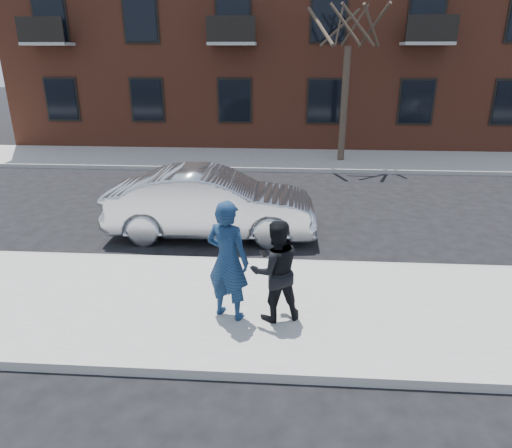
# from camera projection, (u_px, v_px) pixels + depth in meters

# --- Properties ---
(ground) EXTENTS (100.00, 100.00, 0.00)m
(ground) POSITION_uv_depth(u_px,v_px,m) (150.00, 301.00, 8.12)
(ground) COLOR black
(ground) RESTS_ON ground
(near_sidewalk) EXTENTS (50.00, 3.50, 0.15)m
(near_sidewalk) POSITION_uv_depth(u_px,v_px,m) (145.00, 305.00, 7.86)
(near_sidewalk) COLOR gray
(near_sidewalk) RESTS_ON ground
(near_curb) EXTENTS (50.00, 0.10, 0.15)m
(near_curb) POSITION_uv_depth(u_px,v_px,m) (171.00, 260.00, 9.53)
(near_curb) COLOR #999691
(near_curb) RESTS_ON ground
(far_sidewalk) EXTENTS (50.00, 3.50, 0.15)m
(far_sidewalk) POSITION_uv_depth(u_px,v_px,m) (228.00, 159.00, 18.58)
(far_sidewalk) COLOR gray
(far_sidewalk) RESTS_ON ground
(far_curb) EXTENTS (50.00, 0.10, 0.15)m
(far_curb) POSITION_uv_depth(u_px,v_px,m) (222.00, 169.00, 16.90)
(far_curb) COLOR #999691
(far_curb) RESTS_ON ground
(apartment_building) EXTENTS (24.30, 10.30, 12.30)m
(apartment_building) POSITION_uv_depth(u_px,v_px,m) (283.00, 9.00, 22.60)
(apartment_building) COLOR brown
(apartment_building) RESTS_ON ground
(street_tree) EXTENTS (3.60, 3.60, 6.80)m
(street_tree) POSITION_uv_depth(u_px,v_px,m) (350.00, 10.00, 16.13)
(street_tree) COLOR #3B2A23
(street_tree) RESTS_ON far_sidewalk
(silver_sedan) EXTENTS (4.90, 1.79, 1.61)m
(silver_sedan) POSITION_uv_depth(u_px,v_px,m) (212.00, 203.00, 10.78)
(silver_sedan) COLOR #B7BABF
(silver_sedan) RESTS_ON ground
(man_hoodie) EXTENTS (0.84, 0.70, 1.96)m
(man_hoodie) POSITION_uv_depth(u_px,v_px,m) (228.00, 260.00, 7.06)
(man_hoodie) COLOR navy
(man_hoodie) RESTS_ON near_sidewalk
(man_peacoat) EXTENTS (0.96, 0.84, 1.66)m
(man_peacoat) POSITION_uv_depth(u_px,v_px,m) (276.00, 271.00, 7.06)
(man_peacoat) COLOR black
(man_peacoat) RESTS_ON near_sidewalk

